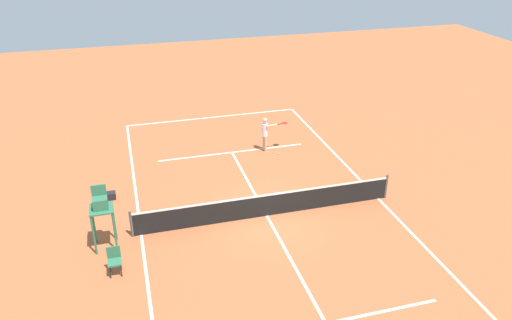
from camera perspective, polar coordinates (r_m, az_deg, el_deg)
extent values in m
plane|color=#AD5933|center=(19.85, 1.22, -6.33)|extent=(60.00, 60.00, 0.00)
cube|color=white|center=(29.30, -4.93, 4.86)|extent=(9.69, 0.10, 0.01)
cube|color=white|center=(21.56, 13.69, -4.26)|extent=(0.10, 21.73, 0.01)
cube|color=white|center=(19.23, -12.89, -8.28)|extent=(0.10, 21.73, 0.01)
cube|color=white|center=(24.90, -2.74, 0.88)|extent=(7.27, 0.10, 0.01)
cube|color=white|center=(19.84, 1.22, -6.32)|extent=(0.10, 11.95, 0.01)
cylinder|color=#4C4C51|center=(21.44, 14.55, -2.92)|extent=(0.10, 0.10, 1.07)
cylinder|color=#4C4C51|center=(18.94, -13.96, -7.06)|extent=(0.10, 0.10, 1.07)
cube|color=black|center=(19.60, 1.24, -5.21)|extent=(10.29, 0.03, 0.91)
cube|color=white|center=(19.36, 1.25, -4.02)|extent=(10.29, 0.04, 0.06)
cylinder|color=#D8A884|center=(24.97, 0.89, 2.00)|extent=(0.12, 0.12, 0.81)
cylinder|color=#D8A884|center=(24.80, 1.09, 1.83)|extent=(0.12, 0.12, 0.81)
cylinder|color=white|center=(24.59, 1.01, 3.45)|extent=(0.28, 0.28, 0.64)
sphere|color=#D8A884|center=(24.40, 1.02, 4.54)|extent=(0.23, 0.23, 0.23)
cylinder|color=#D8A884|center=(24.73, 0.82, 3.68)|extent=(0.09, 0.09, 0.57)
cylinder|color=#D8A884|center=(24.46, 1.80, 3.94)|extent=(0.57, 0.18, 0.09)
cylinder|color=black|center=(24.64, 2.66, 4.09)|extent=(0.26, 0.08, 0.04)
ellipsoid|color=red|center=(24.76, 3.26, 4.20)|extent=(0.36, 0.33, 0.04)
sphere|color=#CCE033|center=(24.68, 2.67, 0.72)|extent=(0.07, 0.07, 0.07)
cylinder|color=#2D6B4C|center=(18.20, -15.72, -7.91)|extent=(0.07, 0.07, 1.55)
cylinder|color=#2D6B4C|center=(18.24, -17.93, -8.16)|extent=(0.07, 0.07, 1.55)
cylinder|color=#2D6B4C|center=(18.78, -15.78, -6.74)|extent=(0.07, 0.07, 1.55)
cylinder|color=#2D6B4C|center=(18.83, -17.91, -6.98)|extent=(0.07, 0.07, 1.55)
cube|color=#2D6B4C|center=(18.09, -17.17, -5.32)|extent=(0.80, 0.80, 0.06)
cube|color=#2D6B4C|center=(17.97, -17.26, -4.69)|extent=(0.50, 0.44, 0.40)
cube|color=#2D6B4C|center=(17.97, -17.41, -3.42)|extent=(0.50, 0.06, 0.50)
cylinder|color=#262626|center=(17.32, -15.04, -12.05)|extent=(0.04, 0.04, 0.45)
cylinder|color=#262626|center=(17.33, -16.22, -12.18)|extent=(0.04, 0.04, 0.45)
cylinder|color=#262626|center=(17.60, -15.08, -11.35)|extent=(0.04, 0.04, 0.45)
cylinder|color=#262626|center=(17.61, -16.24, -11.48)|extent=(0.04, 0.04, 0.45)
cube|color=#2D6B4C|center=(17.31, -15.75, -11.10)|extent=(0.44, 0.44, 0.06)
cube|color=#2D6B4C|center=(17.34, -15.87, -10.01)|extent=(0.44, 0.04, 0.44)
cube|color=black|center=(21.72, -16.62, -3.96)|extent=(0.76, 0.32, 0.30)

